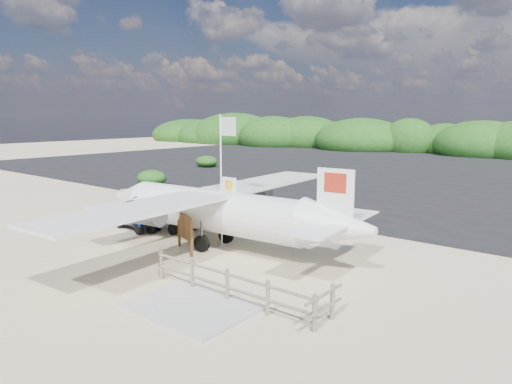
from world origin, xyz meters
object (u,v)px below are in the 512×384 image
crew_b (211,206)px  signboard (186,251)px  crew_a (207,205)px  aircraft_small (343,168)px  flagpole (222,246)px  baggage_cart (138,230)px

crew_b → signboard: bearing=133.0°
crew_a → aircraft_small: size_ratio=0.21×
aircraft_small → flagpole: bearing=111.3°
baggage_cart → crew_b: 3.88m
signboard → crew_a: size_ratio=1.17×
flagpole → signboard: flagpole is taller
baggage_cart → flagpole: flagpole is taller
baggage_cart → aircraft_small: bearing=105.9°
signboard → aircraft_small: 32.56m
baggage_cart → aircraft_small: 30.56m
flagpole → signboard: (-0.65, -1.47, 0.00)m
baggage_cart → flagpole: 5.10m
crew_a → flagpole: bearing=136.5°
aircraft_small → signboard: bearing=109.4°
baggage_cart → crew_a: crew_a is taller
baggage_cart → flagpole: bearing=11.5°
flagpole → crew_a: size_ratio=3.44×
flagpole → crew_b: flagpole is taller
signboard → aircraft_small: aircraft_small is taller
signboard → aircraft_small: size_ratio=0.24×
flagpole → aircraft_small: bearing=109.1°
crew_a → crew_b: (0.29, 0.03, -0.02)m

